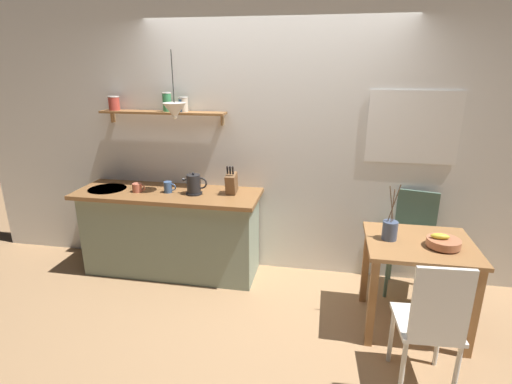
% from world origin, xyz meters
% --- Properties ---
extents(ground_plane, '(14.00, 14.00, 0.00)m').
position_xyz_m(ground_plane, '(0.00, 0.00, 0.00)').
color(ground_plane, '#A87F56').
extents(back_wall, '(6.80, 0.11, 2.70)m').
position_xyz_m(back_wall, '(0.21, 0.65, 1.35)').
color(back_wall, white).
rests_on(back_wall, ground_plane).
extents(kitchen_counter, '(1.83, 0.63, 0.88)m').
position_xyz_m(kitchen_counter, '(-1.00, 0.32, 0.45)').
color(kitchen_counter, gray).
rests_on(kitchen_counter, ground_plane).
extents(wall_shelf, '(1.26, 0.20, 0.31)m').
position_xyz_m(wall_shelf, '(-1.12, 0.49, 1.67)').
color(wall_shelf, brown).
extents(dining_table, '(0.82, 0.71, 0.76)m').
position_xyz_m(dining_table, '(1.29, -0.20, 0.62)').
color(dining_table, '#9E6B3D').
rests_on(dining_table, ground_plane).
extents(dining_chair_near, '(0.41, 0.43, 0.98)m').
position_xyz_m(dining_chair_near, '(1.24, -0.91, 0.54)').
color(dining_chair_near, white).
rests_on(dining_chair_near, ground_plane).
extents(dining_chair_far, '(0.50, 0.50, 0.96)m').
position_xyz_m(dining_chair_far, '(1.37, 0.42, 0.53)').
color(dining_chair_far, '#4C6B5B').
rests_on(dining_chair_far, ground_plane).
extents(fruit_bowl, '(0.25, 0.25, 0.11)m').
position_xyz_m(fruit_bowl, '(1.43, -0.27, 0.81)').
color(fruit_bowl, '#BC704C').
rests_on(fruit_bowl, dining_table).
extents(twig_vase, '(0.12, 0.12, 0.45)m').
position_xyz_m(twig_vase, '(1.05, -0.19, 0.85)').
color(twig_vase, '#475675').
rests_on(twig_vase, dining_table).
extents(electric_kettle, '(0.24, 0.16, 0.22)m').
position_xyz_m(electric_kettle, '(-0.71, 0.28, 0.98)').
color(electric_kettle, black).
rests_on(electric_kettle, kitchen_counter).
extents(knife_block, '(0.09, 0.17, 0.29)m').
position_xyz_m(knife_block, '(-0.36, 0.35, 0.99)').
color(knife_block, brown).
rests_on(knife_block, kitchen_counter).
extents(coffee_mug_by_sink, '(0.13, 0.09, 0.09)m').
position_xyz_m(coffee_mug_by_sink, '(-1.29, 0.24, 0.93)').
color(coffee_mug_by_sink, '#C6664C').
rests_on(coffee_mug_by_sink, kitchen_counter).
extents(coffee_mug_spare, '(0.12, 0.08, 0.11)m').
position_xyz_m(coffee_mug_spare, '(-0.98, 0.28, 0.94)').
color(coffee_mug_spare, '#3D5B89').
rests_on(coffee_mug_spare, kitchen_counter).
extents(pendant_lamp, '(0.21, 0.21, 0.60)m').
position_xyz_m(pendant_lamp, '(-0.86, 0.26, 1.68)').
color(pendant_lamp, black).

